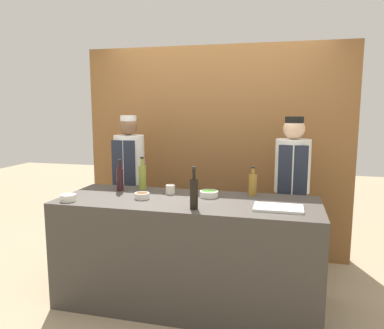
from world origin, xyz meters
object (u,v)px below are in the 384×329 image
object	(u,v)px
sauce_bowl_green	(209,194)
chef_left	(130,182)
sauce_bowl_brown	(142,195)
bottle_vinegar	(253,184)
sauce_bowl_white	(68,197)
bottle_oil	(142,176)
bottle_soy	(194,193)
bottle_wine	(120,179)
cup_cream	(170,189)
chef_right	(292,191)
cutting_board	(278,208)

from	to	relation	value
sauce_bowl_green	chef_left	bearing A→B (deg)	147.90
sauce_bowl_brown	bottle_vinegar	size ratio (longest dim) A/B	0.49
sauce_bowl_green	sauce_bowl_white	size ratio (longest dim) A/B	1.29
bottle_vinegar	bottle_oil	world-z (taller)	bottle_oil
sauce_bowl_brown	bottle_soy	size ratio (longest dim) A/B	0.39
sauce_bowl_white	chef_left	xyz separation A→B (m)	(0.09, 1.08, -0.08)
bottle_wine	bottle_oil	bearing A→B (deg)	36.82
bottle_soy	cup_cream	bearing A→B (deg)	126.16
bottle_wine	chef_right	distance (m)	1.70
sauce_bowl_white	bottle_vinegar	size ratio (longest dim) A/B	0.49
bottle_soy	chef_right	distance (m)	1.31
cutting_board	bottle_vinegar	world-z (taller)	bottle_vinegar
sauce_bowl_white	chef_right	bearing A→B (deg)	30.48
cutting_board	bottle_soy	size ratio (longest dim) A/B	1.13
sauce_bowl_brown	sauce_bowl_white	xyz separation A→B (m)	(-0.57, -0.23, 0.00)
chef_left	sauce_bowl_green	bearing A→B (deg)	-32.10
sauce_bowl_white	bottle_wine	xyz separation A→B (m)	(0.26, 0.47, 0.09)
sauce_bowl_brown	cup_cream	bearing A→B (deg)	53.31
sauce_bowl_white	chef_left	world-z (taller)	chef_left
sauce_bowl_white	bottle_oil	distance (m)	0.74
bottle_vinegar	chef_right	bearing A→B (deg)	54.53
sauce_bowl_brown	chef_right	xyz separation A→B (m)	(1.26, 0.85, -0.08)
sauce_bowl_green	cup_cream	size ratio (longest dim) A/B	1.92
bottle_vinegar	chef_right	size ratio (longest dim) A/B	0.16
bottle_soy	bottle_oil	distance (m)	0.88
bottle_soy	chef_left	distance (m)	1.47
sauce_bowl_white	chef_left	distance (m)	1.09
sauce_bowl_white	bottle_oil	bearing A→B (deg)	54.17
sauce_bowl_brown	chef_left	bearing A→B (deg)	119.56
sauce_bowl_green	chef_left	size ratio (longest dim) A/B	0.10
bottle_wine	chef_left	distance (m)	0.66
chef_left	chef_right	distance (m)	1.74
bottle_soy	cup_cream	xyz separation A→B (m)	(-0.33, 0.46, -0.09)
bottle_soy	bottle_vinegar	distance (m)	0.70
bottle_oil	chef_left	world-z (taller)	chef_left
bottle_oil	chef_left	distance (m)	0.61
sauce_bowl_green	cutting_board	bearing A→B (deg)	-23.73
bottle_soy	cutting_board	bearing A→B (deg)	13.68
bottle_wine	bottle_vinegar	bearing A→B (deg)	5.76
bottle_oil	sauce_bowl_white	bearing A→B (deg)	-125.83
sauce_bowl_green	bottle_vinegar	xyz separation A→B (m)	(0.37, 0.16, 0.07)
bottle_wine	cup_cream	bearing A→B (deg)	0.43
sauce_bowl_green	bottle_soy	bearing A→B (deg)	-94.49
sauce_bowl_brown	bottle_vinegar	world-z (taller)	bottle_vinegar
bottle_vinegar	chef_right	world-z (taller)	chef_right
cutting_board	bottle_vinegar	xyz separation A→B (m)	(-0.24, 0.42, 0.09)
sauce_bowl_brown	sauce_bowl_green	bearing A→B (deg)	20.51
sauce_bowl_brown	bottle_vinegar	xyz separation A→B (m)	(0.91, 0.36, 0.07)
sauce_bowl_green	chef_left	xyz separation A→B (m)	(-1.03, 0.65, -0.07)
cup_cream	bottle_vinegar	bearing A→B (deg)	9.32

